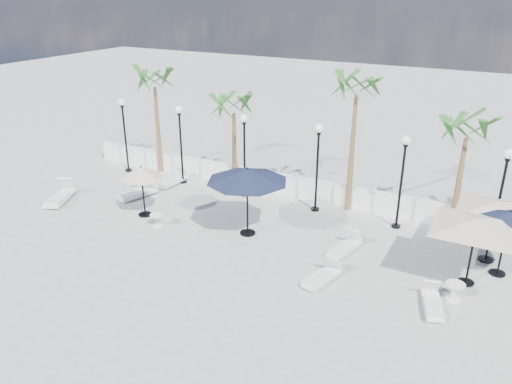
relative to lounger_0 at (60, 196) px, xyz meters
The scene contains 26 objects.
ground 10.69m from the lounger_0, 10.67° to the right, with size 100.00×100.00×0.00m, color gray.
balustrade 11.87m from the lounger_0, 27.72° to the left, with size 26.00×0.30×1.01m.
lamppost_0 5.04m from the lounger_0, 89.93° to the left, with size 0.36×0.36×3.84m.
lamppost_1 6.14m from the lounger_0, 52.21° to the left, with size 0.36×0.36×3.84m.
lamppost_2 8.63m from the lounger_0, 32.83° to the left, with size 0.36×0.36×3.84m.
lamppost_3 11.65m from the lounger_0, 23.28° to the left, with size 0.36×0.36×3.84m.
lamppost_4 14.88m from the lounger_0, 17.89° to the left, with size 0.36×0.36×3.84m.
lamppost_5 18.22m from the lounger_0, 14.48° to the left, with size 0.36×0.36×3.84m.
palm_0 6.98m from the lounger_0, 74.20° to the left, with size 2.60×2.60×5.50m.
palm_1 8.75m from the lounger_0, 41.54° to the left, with size 2.60×2.60×4.70m.
palm_2 13.74m from the lounger_0, 24.44° to the left, with size 2.60×2.60×6.10m.
palm_3 17.26m from the lounger_0, 18.39° to the left, with size 2.60×2.60×4.90m.
lounger_0 is the anchor object (origin of this frame).
lounger_1 3.42m from the lounger_0, 36.17° to the left, with size 1.17×2.01×0.72m.
lounger_2 5.19m from the lounger_0, 51.80° to the left, with size 0.76×1.86×0.68m.
lounger_3 12.92m from the lounger_0, ahead, with size 0.89×1.77×0.64m.
lounger_4 12.82m from the lounger_0, ahead, with size 0.92×1.74×0.62m.
lounger_5 16.30m from the lounger_0, ahead, with size 0.96×1.70×0.61m.
side_table_0 3.54m from the lounger_0, 54.41° to the left, with size 0.47×0.47×0.45m.
side_table_1 5.45m from the lounger_0, ahead, with size 0.55×0.55×0.54m.
side_table_2 16.79m from the lounger_0, ahead, with size 0.59×0.59×0.58m.
parasol_navy_left 9.33m from the lounger_0, ahead, with size 3.15×3.15×2.78m.
parasol_navy_mid 18.17m from the lounger_0, ahead, with size 2.67×2.67×2.40m.
parasol_cream_sq_a 17.21m from the lounger_0, ahead, with size 5.16×5.16×2.53m.
parasol_cream_sq_b 17.89m from the lounger_0, 11.00° to the left, with size 4.90×4.90×2.45m.
parasol_cream_small 4.66m from the lounger_0, ahead, with size 1.81×1.81×2.22m.
Camera 1 is at (6.99, -12.10, 9.06)m, focal length 35.00 mm.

